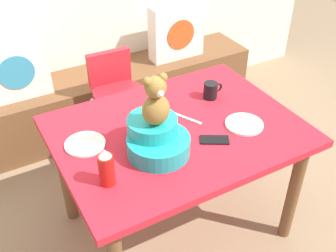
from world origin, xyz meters
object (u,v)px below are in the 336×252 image
pillow_floral_left (14,68)px  cell_phone (214,140)px  pillow_floral_right (176,31)px  infant_seat_teal (156,139)px  ketchup_bottle (106,168)px  coffee_mug (211,90)px  dinner_plate_far (85,144)px  dinner_plate_near (244,124)px  highchair (118,95)px  dining_table (177,144)px  teddy_bear (156,102)px

pillow_floral_left → cell_phone: size_ratio=3.06×
pillow_floral_left → pillow_floral_right: same height
infant_seat_teal → ketchup_bottle: 0.30m
coffee_mug → dinner_plate_far: (-0.78, -0.06, -0.04)m
dinner_plate_far → cell_phone: 0.64m
dinner_plate_near → infant_seat_teal: bearing=175.4°
pillow_floral_right → highchair: 0.83m
pillow_floral_left → pillow_floral_right: 1.27m
dining_table → infant_seat_teal: size_ratio=3.79×
pillow_floral_right → dining_table: (-0.69, -1.20, -0.04)m
pillow_floral_left → pillow_floral_right: bearing=0.0°
teddy_bear → coffee_mug: size_ratio=2.08×
pillow_floral_right → cell_phone: bearing=-113.0°
coffee_mug → dinner_plate_far: coffee_mug is taller
pillow_floral_right → pillow_floral_left: bearing=180.0°
infant_seat_teal → coffee_mug: 0.56m
pillow_floral_right → cell_phone: pillow_floral_right is taller
coffee_mug → teddy_bear: bearing=-151.1°
pillow_floral_right → dinner_plate_far: 1.60m
cell_phone → ketchup_bottle: bearing=122.3°
dinner_plate_near → cell_phone: (-0.21, -0.03, -0.00)m
coffee_mug → pillow_floral_right: bearing=70.0°
pillow_floral_right → ketchup_bottle: bearing=-129.7°
infant_seat_teal → teddy_bear: size_ratio=1.32×
coffee_mug → dinner_plate_far: 0.78m
dining_table → infant_seat_teal: infant_seat_teal is taller
cell_phone → infant_seat_teal: bearing=106.4°
highchair → teddy_bear: (-0.17, -0.89, 0.50)m
pillow_floral_left → dinner_plate_far: size_ratio=2.20×
ketchup_bottle → dinner_plate_near: bearing=3.7°
dining_table → ketchup_bottle: bearing=-157.0°
pillow_floral_right → dinner_plate_near: 1.40m
teddy_bear → coffee_mug: bearing=28.9°
dining_table → coffee_mug: bearing=27.6°
pillow_floral_right → infant_seat_teal: 1.58m
infant_seat_teal → cell_phone: bearing=-14.0°
pillow_floral_right → ketchup_bottle: ketchup_bottle is taller
dining_table → teddy_bear: teddy_bear is taller
dinner_plate_near → highchair: bearing=109.4°
dining_table → highchair: bearing=90.8°
infant_seat_teal → dinner_plate_near: bearing=-4.6°
highchair → ketchup_bottle: 1.13m
dinner_plate_far → cell_phone: dinner_plate_far is taller
ketchup_bottle → coffee_mug: ketchup_bottle is taller
pillow_floral_left → ketchup_bottle: (0.11, -1.40, 0.15)m
highchair → dinner_plate_near: size_ratio=3.95×
highchair → infant_seat_teal: bearing=-100.6°
highchair → teddy_bear: bearing=-100.6°
pillow_floral_right → teddy_bear: 1.61m
infant_seat_teal → coffee_mug: (0.49, 0.27, -0.02)m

